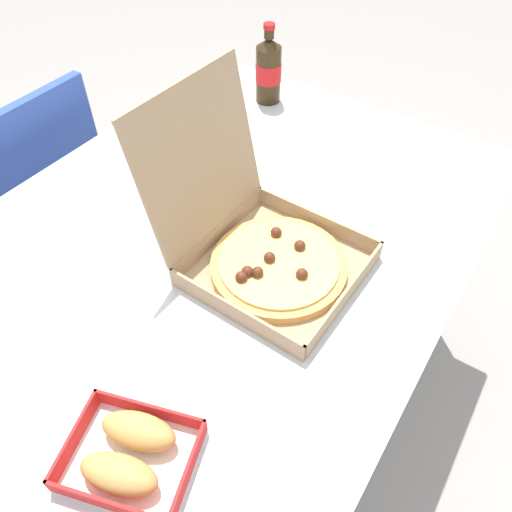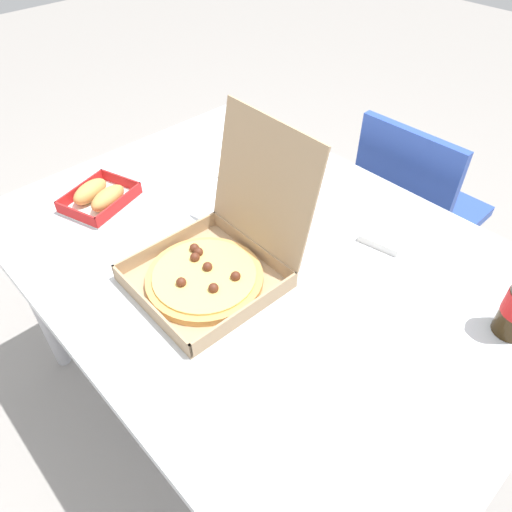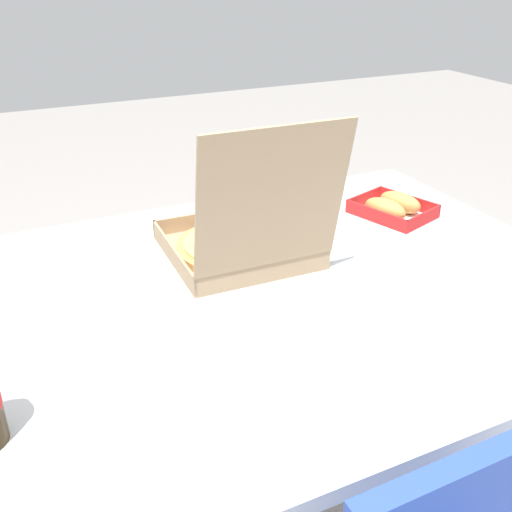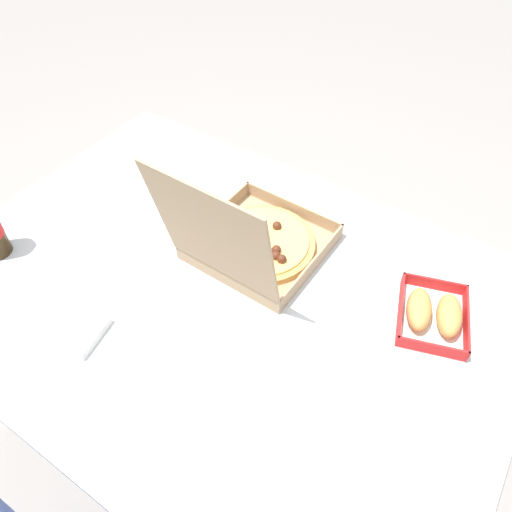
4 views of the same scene
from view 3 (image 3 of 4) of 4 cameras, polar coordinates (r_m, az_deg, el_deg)
name	(u,v)px [view 3 (image 3 of 4)]	position (r m, az deg, el deg)	size (l,w,h in m)	color
dining_table	(265,314)	(1.26, 0.88, -5.59)	(1.39, 1.01, 0.71)	silver
pizza_box_open	(243,240)	(1.32, -1.28, 1.58)	(0.32, 0.38, 0.35)	tan
bread_side_box	(393,207)	(1.59, 12.98, 4.56)	(0.20, 0.23, 0.06)	white
paper_menu	(473,294)	(1.28, 20.06, -3.47)	(0.21, 0.15, 0.00)	white
napkin_pile	(236,389)	(0.95, -1.95, -12.66)	(0.11, 0.11, 0.02)	white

